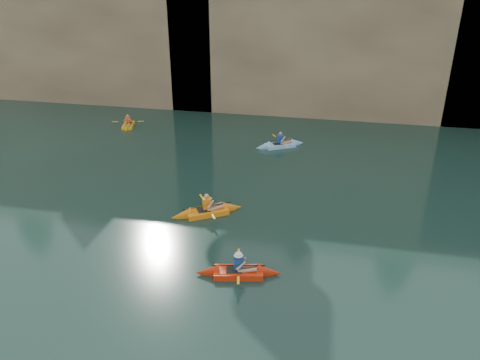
# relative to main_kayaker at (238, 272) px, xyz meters

# --- Properties ---
(ground) EXTENTS (160.00, 160.00, 0.00)m
(ground) POSITION_rel_main_kayaker_xyz_m (0.87, -2.34, -0.15)
(ground) COLOR black
(ground) RESTS_ON ground
(cliff) EXTENTS (70.00, 16.00, 12.00)m
(cliff) POSITION_rel_main_kayaker_xyz_m (0.87, 27.66, 5.85)
(cliff) COLOR tan
(cliff) RESTS_ON ground
(cliff_slab_west) EXTENTS (26.00, 2.40, 10.56)m
(cliff_slab_west) POSITION_rel_main_kayaker_xyz_m (-19.13, 20.26, 5.13)
(cliff_slab_west) COLOR #98825C
(cliff_slab_west) RESTS_ON ground
(cliff_slab_center) EXTENTS (24.00, 2.40, 11.40)m
(cliff_slab_center) POSITION_rel_main_kayaker_xyz_m (2.87, 20.26, 5.55)
(cliff_slab_center) COLOR #98825C
(cliff_slab_center) RESTS_ON ground
(sea_cave_west) EXTENTS (4.50, 1.00, 4.00)m
(sea_cave_west) POSITION_rel_main_kayaker_xyz_m (-17.13, 19.61, 1.85)
(sea_cave_west) COLOR black
(sea_cave_west) RESTS_ON ground
(sea_cave_center) EXTENTS (3.50, 1.00, 3.20)m
(sea_cave_center) POSITION_rel_main_kayaker_xyz_m (-3.13, 19.61, 1.45)
(sea_cave_center) COLOR black
(sea_cave_center) RESTS_ON ground
(sea_cave_east) EXTENTS (5.00, 1.00, 4.50)m
(sea_cave_east) POSITION_rel_main_kayaker_xyz_m (10.87, 19.61, 2.10)
(sea_cave_east) COLOR black
(sea_cave_east) RESTS_ON ground
(main_kayaker) EXTENTS (3.12, 2.07, 1.13)m
(main_kayaker) POSITION_rel_main_kayaker_xyz_m (0.00, 0.00, 0.00)
(main_kayaker) COLOR red
(main_kayaker) RESTS_ON ground
(kayaker_orange) EXTENTS (3.13, 2.28, 1.22)m
(kayaker_orange) POSITION_rel_main_kayaker_xyz_m (-2.27, 4.05, -0.00)
(kayaker_orange) COLOR orange
(kayaker_orange) RESTS_ON ground
(kayaker_yellow) EXTENTS (2.07, 2.67, 1.06)m
(kayaker_yellow) POSITION_rel_main_kayaker_xyz_m (-10.75, 14.65, -0.02)
(kayaker_yellow) COLOR #F8B114
(kayaker_yellow) RESTS_ON ground
(kayaker_ltblue_mid) EXTENTS (3.04, 2.18, 1.18)m
(kayaker_ltblue_mid) POSITION_rel_main_kayaker_xyz_m (-0.24, 12.97, -0.01)
(kayaker_ltblue_mid) COLOR #8EC6EE
(kayaker_ltblue_mid) RESTS_ON ground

